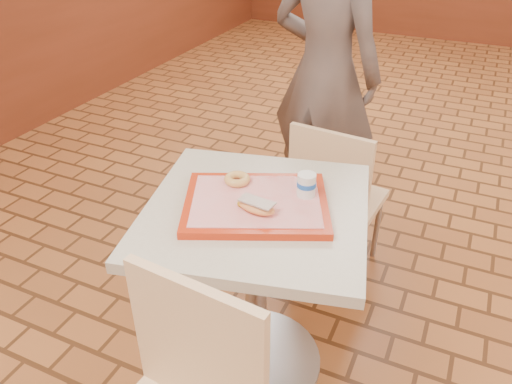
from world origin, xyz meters
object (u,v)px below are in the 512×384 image
at_px(ring_donut, 237,179).
at_px(long_john_donut, 256,206).
at_px(chair_main_back, 335,195).
at_px(serving_tray, 256,204).
at_px(main_table, 256,265).
at_px(paper_cup, 306,185).
at_px(customer, 325,73).

bearing_deg(ring_donut, long_john_donut, -45.28).
relative_size(chair_main_back, serving_tray, 1.73).
bearing_deg(ring_donut, main_table, -34.78).
height_order(chair_main_back, ring_donut, ring_donut).
relative_size(chair_main_back, ring_donut, 9.00).
bearing_deg(chair_main_back, paper_cup, 100.27).
xyz_separation_m(main_table, long_john_donut, (0.03, -0.06, 0.30)).
bearing_deg(main_table, customer, 97.30).
xyz_separation_m(ring_donut, long_john_donut, (0.13, -0.14, 0.00)).
distance_m(customer, serving_tray, 1.22).
height_order(main_table, customer, customer).
distance_m(chair_main_back, ring_donut, 0.73).
distance_m(serving_tray, ring_donut, 0.13).
bearing_deg(customer, paper_cup, 114.33).
bearing_deg(chair_main_back, long_john_donut, 90.62).
distance_m(main_table, serving_tray, 0.27).
xyz_separation_m(ring_donut, paper_cup, (0.25, 0.02, 0.03)).
bearing_deg(customer, main_table, 106.77).
bearing_deg(ring_donut, serving_tray, -34.78).
height_order(chair_main_back, serving_tray, chair_main_back).
bearing_deg(paper_cup, chair_main_back, 94.64).
xyz_separation_m(main_table, chair_main_back, (0.09, 0.68, -0.06)).
xyz_separation_m(customer, ring_donut, (0.05, -1.14, -0.03)).
relative_size(long_john_donut, paper_cup, 1.76).
bearing_deg(ring_donut, chair_main_back, 71.77).
bearing_deg(serving_tray, main_table, 0.00).
relative_size(main_table, customer, 0.46).
bearing_deg(customer, chair_main_back, 124.53).
bearing_deg(main_table, long_john_donut, -65.66).
relative_size(customer, paper_cup, 21.10).
bearing_deg(main_table, chair_main_back, 82.21).
bearing_deg(long_john_donut, serving_tray, 114.34).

